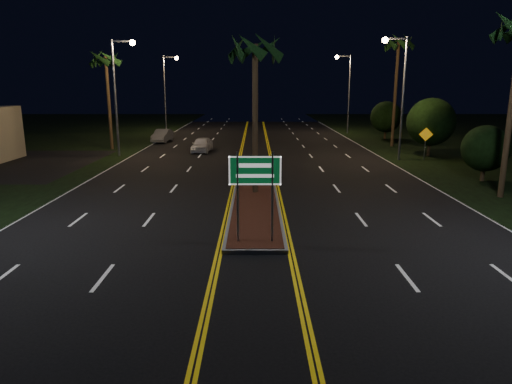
{
  "coord_description": "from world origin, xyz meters",
  "views": [
    {
      "loc": [
        0.01,
        -12.55,
        5.53
      ],
      "look_at": [
        0.03,
        3.0,
        1.9
      ],
      "focal_mm": 32.0,
      "sensor_mm": 36.0,
      "label": 1
    }
  ],
  "objects_px": {
    "median_island": "(255,211)",
    "shrub_far": "(386,117)",
    "palm_left_far": "(106,59)",
    "car_far": "(162,135)",
    "palm_right_far": "(399,44)",
    "shrub_near": "(485,149)",
    "streetlight_left_mid": "(119,84)",
    "streetlight_right_mid": "(399,84)",
    "shrub_mid": "(431,122)",
    "streetlight_left_far": "(167,85)",
    "warning_sign": "(426,139)",
    "highway_sign": "(255,179)",
    "palm_median": "(255,49)",
    "streetlight_right_far": "(346,85)",
    "car_near": "(202,143)"
  },
  "relations": [
    {
      "from": "palm_median",
      "to": "highway_sign",
      "type": "bearing_deg",
      "value": -90.0
    },
    {
      "from": "streetlight_left_far",
      "to": "shrub_far",
      "type": "relative_size",
      "value": 2.27
    },
    {
      "from": "streetlight_right_mid",
      "to": "warning_sign",
      "type": "distance_m",
      "value": 4.72
    },
    {
      "from": "streetlight_left_mid",
      "to": "palm_left_far",
      "type": "height_order",
      "value": "streetlight_left_mid"
    },
    {
      "from": "highway_sign",
      "to": "streetlight_left_far",
      "type": "bearing_deg",
      "value": 104.44
    },
    {
      "from": "highway_sign",
      "to": "shrub_near",
      "type": "bearing_deg",
      "value": 39.69
    },
    {
      "from": "highway_sign",
      "to": "car_near",
      "type": "bearing_deg",
      "value": 100.97
    },
    {
      "from": "streetlight_right_mid",
      "to": "car_far",
      "type": "relative_size",
      "value": 2.03
    },
    {
      "from": "palm_right_far",
      "to": "palm_left_far",
      "type": "bearing_deg",
      "value": -175.53
    },
    {
      "from": "palm_left_far",
      "to": "shrub_mid",
      "type": "xyz_separation_m",
      "value": [
        26.8,
        -4.0,
        -5.02
      ]
    },
    {
      "from": "streetlight_right_far",
      "to": "median_island",
      "type": "bearing_deg",
      "value": -106.87
    },
    {
      "from": "streetlight_right_far",
      "to": "palm_median",
      "type": "bearing_deg",
      "value": -108.62
    },
    {
      "from": "palm_median",
      "to": "shrub_far",
      "type": "xyz_separation_m",
      "value": [
        13.8,
        25.5,
        -4.94
      ]
    },
    {
      "from": "median_island",
      "to": "palm_left_far",
      "type": "relative_size",
      "value": 1.16
    },
    {
      "from": "streetlight_right_far",
      "to": "shrub_far",
      "type": "height_order",
      "value": "streetlight_right_far"
    },
    {
      "from": "streetlight_left_mid",
      "to": "streetlight_left_far",
      "type": "distance_m",
      "value": 20.0
    },
    {
      "from": "palm_median",
      "to": "warning_sign",
      "type": "relative_size",
      "value": 3.4
    },
    {
      "from": "median_island",
      "to": "car_far",
      "type": "bearing_deg",
      "value": 109.48
    },
    {
      "from": "streetlight_left_far",
      "to": "palm_left_far",
      "type": "height_order",
      "value": "streetlight_left_far"
    },
    {
      "from": "palm_right_far",
      "to": "warning_sign",
      "type": "bearing_deg",
      "value": -88.53
    },
    {
      "from": "streetlight_left_far",
      "to": "shrub_mid",
      "type": "distance_m",
      "value": 31.85
    },
    {
      "from": "streetlight_left_far",
      "to": "shrub_near",
      "type": "distance_m",
      "value": 38.67
    },
    {
      "from": "streetlight_right_mid",
      "to": "shrub_far",
      "type": "height_order",
      "value": "streetlight_right_mid"
    },
    {
      "from": "palm_right_far",
      "to": "shrub_mid",
      "type": "bearing_deg",
      "value": -78.69
    },
    {
      "from": "shrub_near",
      "to": "car_near",
      "type": "xyz_separation_m",
      "value": [
        -18.07,
        12.36,
        -1.22
      ]
    },
    {
      "from": "warning_sign",
      "to": "highway_sign",
      "type": "bearing_deg",
      "value": -109.43
    },
    {
      "from": "shrub_far",
      "to": "car_far",
      "type": "bearing_deg",
      "value": -173.7
    },
    {
      "from": "median_island",
      "to": "shrub_far",
      "type": "bearing_deg",
      "value": 64.55
    },
    {
      "from": "highway_sign",
      "to": "palm_right_far",
      "type": "xyz_separation_m",
      "value": [
        12.8,
        27.2,
        6.74
      ]
    },
    {
      "from": "highway_sign",
      "to": "streetlight_left_far",
      "type": "xyz_separation_m",
      "value": [
        -10.61,
        41.2,
        3.25
      ]
    },
    {
      "from": "streetlight_left_far",
      "to": "palm_right_far",
      "type": "bearing_deg",
      "value": -30.88
    },
    {
      "from": "highway_sign",
      "to": "car_far",
      "type": "bearing_deg",
      "value": 106.97
    },
    {
      "from": "streetlight_right_mid",
      "to": "car_near",
      "type": "distance_m",
      "value": 16.54
    },
    {
      "from": "palm_left_far",
      "to": "warning_sign",
      "type": "xyz_separation_m",
      "value": [
        25.8,
        -5.82,
        -6.16
      ]
    },
    {
      "from": "warning_sign",
      "to": "palm_left_far",
      "type": "bearing_deg",
      "value": -178.29
    },
    {
      "from": "streetlight_right_mid",
      "to": "shrub_near",
      "type": "distance_m",
      "value": 9.28
    },
    {
      "from": "palm_left_far",
      "to": "shrub_far",
      "type": "distance_m",
      "value": 28.3
    },
    {
      "from": "median_island",
      "to": "car_far",
      "type": "height_order",
      "value": "car_far"
    },
    {
      "from": "streetlight_left_mid",
      "to": "shrub_far",
      "type": "bearing_deg",
      "value": 26.18
    },
    {
      "from": "streetlight_left_far",
      "to": "shrub_near",
      "type": "relative_size",
      "value": 2.73
    },
    {
      "from": "highway_sign",
      "to": "streetlight_left_far",
      "type": "distance_m",
      "value": 42.67
    },
    {
      "from": "palm_median",
      "to": "car_far",
      "type": "relative_size",
      "value": 1.87
    },
    {
      "from": "palm_right_far",
      "to": "shrub_near",
      "type": "xyz_separation_m",
      "value": [
        0.7,
        -16.0,
        -7.2
      ]
    },
    {
      "from": "streetlight_right_far",
      "to": "warning_sign",
      "type": "relative_size",
      "value": 3.69
    },
    {
      "from": "shrub_near",
      "to": "palm_median",
      "type": "bearing_deg",
      "value": -165.47
    },
    {
      "from": "streetlight_left_far",
      "to": "palm_median",
      "type": "distance_m",
      "value": 35.18
    },
    {
      "from": "shrub_near",
      "to": "car_near",
      "type": "bearing_deg",
      "value": 145.63
    },
    {
      "from": "highway_sign",
      "to": "warning_sign",
      "type": "relative_size",
      "value": 1.31
    },
    {
      "from": "shrub_mid",
      "to": "warning_sign",
      "type": "xyz_separation_m",
      "value": [
        -1.0,
        -1.82,
        -1.14
      ]
    },
    {
      "from": "shrub_near",
      "to": "shrub_mid",
      "type": "bearing_deg",
      "value": 87.14
    }
  ]
}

